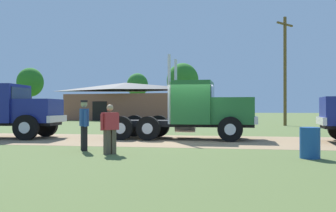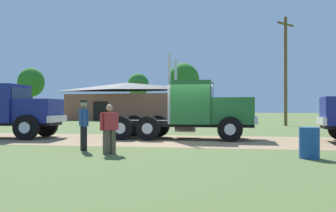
# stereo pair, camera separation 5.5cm
# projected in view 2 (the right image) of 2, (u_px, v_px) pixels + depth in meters

# --- Properties ---
(ground_plane) EXTENTS (200.00, 200.00, 0.00)m
(ground_plane) POSITION_uv_depth(u_px,v_px,m) (189.00, 141.00, 17.22)
(ground_plane) COLOR #566634
(dirt_track) EXTENTS (120.00, 6.31, 0.01)m
(dirt_track) POSITION_uv_depth(u_px,v_px,m) (189.00, 141.00, 17.22)
(dirt_track) COLOR #9A7B58
(dirt_track) RESTS_ON ground_plane
(truck_foreground_white) EXTENTS (7.08, 2.70, 3.88)m
(truck_foreground_white) POSITION_uv_depth(u_px,v_px,m) (198.00, 111.00, 18.05)
(truck_foreground_white) COLOR black
(truck_foreground_white) RESTS_ON ground_plane
(truck_near_right) EXTENTS (7.18, 3.05, 3.24)m
(truck_near_right) POSITION_uv_depth(u_px,v_px,m) (5.00, 112.00, 18.75)
(truck_near_right) COLOR black
(truck_near_right) RESTS_ON ground_plane
(visitor_standing_near) EXTENTS (0.44, 0.56, 1.73)m
(visitor_standing_near) POSITION_uv_depth(u_px,v_px,m) (84.00, 123.00, 13.25)
(visitor_standing_near) COLOR #264C8C
(visitor_standing_near) RESTS_ON ground_plane
(visitor_by_barrel) EXTENTS (0.50, 0.55, 1.57)m
(visitor_by_barrel) POSITION_uv_depth(u_px,v_px,m) (109.00, 127.00, 12.23)
(visitor_by_barrel) COLOR #B22D33
(visitor_by_barrel) RESTS_ON ground_plane
(steel_barrel) EXTENTS (0.57, 0.57, 0.90)m
(steel_barrel) POSITION_uv_depth(u_px,v_px,m) (309.00, 143.00, 11.19)
(steel_barrel) COLOR #19478C
(steel_barrel) RESTS_ON ground_plane
(shed_building) EXTENTS (14.75, 7.25, 4.47)m
(shed_building) POSITION_uv_depth(u_px,v_px,m) (126.00, 102.00, 46.12)
(shed_building) COLOR brown
(shed_building) RESTS_ON ground_plane
(utility_pole_near) EXTENTS (1.49, 1.80, 8.95)m
(utility_pole_near) POSITION_uv_depth(u_px,v_px,m) (286.00, 68.00, 31.75)
(utility_pole_near) COLOR brown
(utility_pole_near) RESTS_ON ground_plane
(tree_left) EXTENTS (3.80, 3.80, 7.28)m
(tree_left) POSITION_uv_depth(u_px,v_px,m) (31.00, 83.00, 56.17)
(tree_left) COLOR #513823
(tree_left) RESTS_ON ground_plane
(tree_mid) EXTENTS (3.38, 3.38, 6.98)m
(tree_mid) POSITION_uv_depth(u_px,v_px,m) (138.00, 85.00, 61.52)
(tree_mid) COLOR #513823
(tree_mid) RESTS_ON ground_plane
(tree_right) EXTENTS (4.85, 4.85, 8.29)m
(tree_right) POSITION_uv_depth(u_px,v_px,m) (183.00, 81.00, 58.85)
(tree_right) COLOR #513823
(tree_right) RESTS_ON ground_plane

